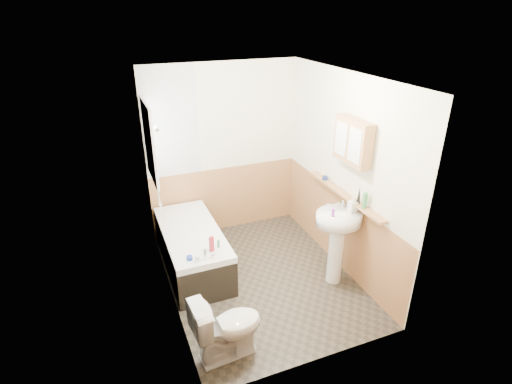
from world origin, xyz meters
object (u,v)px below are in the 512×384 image
(pine_shelf, at_px, (344,194))
(bathtub, at_px, (192,248))
(toilet, at_px, (227,327))
(medicine_cabinet, at_px, (353,141))
(sink, at_px, (338,233))

(pine_shelf, bearing_deg, bathtub, 158.48)
(bathtub, bearing_deg, pine_shelf, -21.52)
(toilet, bearing_deg, medicine_cabinet, -71.90)
(toilet, xyz_separation_m, medicine_cabinet, (1.77, 0.75, 1.43))
(sink, relative_size, pine_shelf, 0.71)
(bathtub, xyz_separation_m, toilet, (-0.03, -1.56, 0.05))
(bathtub, height_order, medicine_cabinet, medicine_cabinet)
(bathtub, bearing_deg, toilet, -91.10)
(toilet, relative_size, sink, 0.64)
(bathtub, relative_size, pine_shelf, 1.03)
(sink, distance_m, medicine_cabinet, 1.10)
(pine_shelf, bearing_deg, toilet, -154.47)
(bathtub, xyz_separation_m, medicine_cabinet, (1.74, -0.80, 1.48))
(toilet, height_order, pine_shelf, pine_shelf)
(pine_shelf, height_order, medicine_cabinet, medicine_cabinet)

